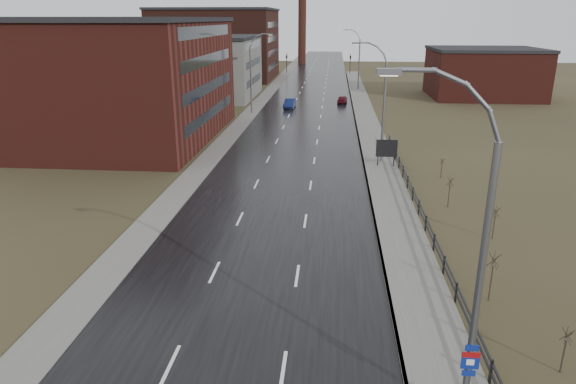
% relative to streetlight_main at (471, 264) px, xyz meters
% --- Properties ---
extents(road, '(14.00, 300.00, 0.06)m').
position_rel_streetlight_main_xyz_m(road, '(-8.47, 58.00, -6.03)').
color(road, black).
rests_on(road, ground).
extents(sidewalk_right, '(3.20, 180.00, 0.18)m').
position_rel_streetlight_main_xyz_m(sidewalk_right, '(0.13, 33.00, -5.97)').
color(sidewalk_right, '#595651').
rests_on(sidewalk_right, ground).
extents(curb_right, '(0.16, 180.00, 0.18)m').
position_rel_streetlight_main_xyz_m(curb_right, '(-1.39, 33.00, -5.97)').
color(curb_right, slate).
rests_on(curb_right, ground).
extents(sidewalk_left, '(2.40, 260.00, 0.12)m').
position_rel_streetlight_main_xyz_m(sidewalk_left, '(-16.67, 58.00, -6.00)').
color(sidewalk_left, '#595651').
rests_on(sidewalk_left, ground).
extents(warehouse_near, '(22.44, 28.56, 13.50)m').
position_rel_streetlight_main_xyz_m(warehouse_near, '(-29.46, 43.00, 0.70)').
color(warehouse_near, '#471914').
rests_on(warehouse_near, ground).
extents(warehouse_mid, '(16.32, 20.40, 10.50)m').
position_rel_streetlight_main_xyz_m(warehouse_mid, '(-26.46, 76.00, -0.80)').
color(warehouse_mid, slate).
rests_on(warehouse_mid, ground).
extents(warehouse_far, '(26.52, 24.48, 15.50)m').
position_rel_streetlight_main_xyz_m(warehouse_far, '(-31.47, 106.00, 1.70)').
color(warehouse_far, '#331611').
rests_on(warehouse_far, ground).
extents(building_right, '(18.36, 16.32, 8.50)m').
position_rel_streetlight_main_xyz_m(building_right, '(21.83, 80.00, -1.80)').
color(building_right, '#471914').
rests_on(building_right, ground).
extents(smokestack, '(2.70, 2.70, 30.70)m').
position_rel_streetlight_main_xyz_m(smokestack, '(-14.47, 148.00, 9.44)').
color(smokestack, '#331611').
rests_on(smokestack, ground).
extents(streetlight_main, '(3.91, 0.29, 12.11)m').
position_rel_streetlight_main_xyz_m(streetlight_main, '(0.00, 0.00, 0.00)').
color(streetlight_main, slate).
rests_on(streetlight_main, ground).
extents(streetlight_right_mid, '(3.36, 0.28, 11.35)m').
position_rel_streetlight_main_xyz_m(streetlight_right_mid, '(0.03, 34.00, -0.22)').
color(streetlight_right_mid, slate).
rests_on(streetlight_right_mid, ground).
extents(streetlight_left, '(3.36, 0.28, 11.35)m').
position_rel_streetlight_main_xyz_m(streetlight_left, '(-16.17, 60.00, -0.22)').
color(streetlight_left, slate).
rests_on(streetlight_left, ground).
extents(streetlight_right_far, '(3.36, 0.28, 11.35)m').
position_rel_streetlight_main_xyz_m(streetlight_right_far, '(0.03, 88.00, -0.22)').
color(streetlight_right_far, slate).
rests_on(streetlight_right_far, ground).
extents(guardrail, '(0.10, 53.05, 1.10)m').
position_rel_streetlight_main_xyz_m(guardrail, '(1.83, 16.32, -5.35)').
color(guardrail, black).
rests_on(guardrail, ground).
extents(shrub_b, '(0.48, 0.50, 2.00)m').
position_rel_streetlight_main_xyz_m(shrub_b, '(4.85, 2.96, -5.00)').
color(shrub_b, '#382D23').
rests_on(shrub_b, ground).
extents(shrub_c, '(0.62, 0.65, 2.61)m').
position_rel_streetlight_main_xyz_m(shrub_c, '(3.54, 8.34, -4.67)').
color(shrub_c, '#382D23').
rests_on(shrub_c, ground).
extents(shrub_d, '(0.52, 0.55, 2.19)m').
position_rel_streetlight_main_xyz_m(shrub_d, '(5.90, 16.10, -4.90)').
color(shrub_d, '#382D23').
rests_on(shrub_d, ground).
extents(shrub_e, '(0.56, 0.59, 2.35)m').
position_rel_streetlight_main_xyz_m(shrub_e, '(4.27, 21.82, -4.81)').
color(shrub_e, '#382D23').
rests_on(shrub_e, ground).
extents(shrub_f, '(0.43, 0.45, 1.79)m').
position_rel_streetlight_main_xyz_m(shrub_f, '(5.18, 29.32, -5.11)').
color(shrub_f, '#382D23').
rests_on(shrub_f, ground).
extents(billboard, '(1.97, 0.17, 2.69)m').
position_rel_streetlight_main_xyz_m(billboard, '(0.63, 32.26, -4.28)').
color(billboard, black).
rests_on(billboard, ground).
extents(traffic_light_left, '(0.58, 2.73, 5.30)m').
position_rel_streetlight_main_xyz_m(traffic_light_left, '(-16.47, 118.00, -1.46)').
color(traffic_light_left, black).
rests_on(traffic_light_left, ground).
extents(traffic_light_right, '(0.58, 2.73, 5.30)m').
position_rel_streetlight_main_xyz_m(traffic_light_right, '(-0.47, 118.00, -1.46)').
color(traffic_light_right, black).
rests_on(traffic_light_right, ground).
extents(car_near, '(1.76, 4.43, 1.43)m').
position_rel_streetlight_main_xyz_m(car_near, '(-11.20, 64.85, -5.34)').
color(car_near, '#0E1847').
rests_on(car_near, ground).
extents(car_far, '(1.79, 3.88, 1.29)m').
position_rel_streetlight_main_xyz_m(car_far, '(-2.97, 70.33, -5.41)').
color(car_far, '#4A0C18').
rests_on(car_far, ground).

